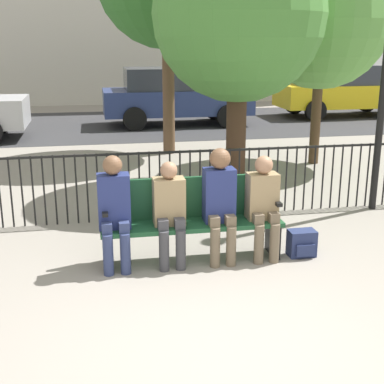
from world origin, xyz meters
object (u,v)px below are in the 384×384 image
seated_person_2 (220,199)px  seated_person_1 (170,209)px  backpack (302,243)px  tree_1 (239,15)px  seated_person_0 (114,207)px  parked_car_0 (174,95)px  park_bench (191,216)px  parked_car_2 (341,90)px  tree_0 (322,21)px  seated_person_3 (263,202)px

seated_person_2 → seated_person_1: bearing=-179.3°
seated_person_2 → backpack: (0.96, -0.06, -0.57)m
seated_person_1 → tree_1: (1.57, 3.09, 2.12)m
seated_person_0 → parked_car_0: 10.13m
park_bench → tree_1: bearing=65.9°
seated_person_2 → parked_car_0: bearing=84.1°
park_bench → backpack: bearing=-8.5°
seated_person_2 → parked_car_2: bearing=58.4°
seated_person_1 → tree_0: (3.56, 4.43, 2.09)m
seated_person_2 → tree_1: bearing=71.8°
tree_0 → parked_car_2: tree_0 is taller
seated_person_2 → seated_person_0: bearing=-179.9°
tree_1 → parked_car_0: (0.00, 6.81, -1.92)m
tree_1 → tree_0: bearing=34.0°
park_bench → backpack: 1.32m
seated_person_2 → parked_car_2: parked_car_2 is taller
park_bench → tree_0: size_ratio=0.50×
seated_person_3 → parked_car_2: (6.05, 10.66, 0.19)m
seated_person_1 → seated_person_3: bearing=0.1°
tree_1 → parked_car_0: tree_1 is taller
seated_person_1 → seated_person_0: bearing=179.5°
park_bench → seated_person_0: bearing=-171.3°
backpack → tree_1: 4.09m
seated_person_2 → tree_0: tree_0 is taller
seated_person_3 → parked_car_2: size_ratio=0.28×
seated_person_2 → parked_car_2: 12.50m
tree_1 → backpack: bearing=-91.1°
park_bench → backpack: park_bench is taller
seated_person_1 → parked_car_2: parked_car_2 is taller
seated_person_3 → backpack: bearing=-7.0°
seated_person_3 → park_bench: bearing=170.6°
parked_car_0 → seated_person_0: bearing=-102.4°
seated_person_0 → tree_1: 4.30m
park_bench → parked_car_0: (1.32, 9.76, 0.34)m
parked_car_2 → parked_car_0: bearing=-172.1°
tree_1 → seated_person_2: bearing=-108.2°
seated_person_0 → tree_1: size_ratio=0.30×
park_bench → seated_person_3: 0.82m
seated_person_1 → tree_0: 6.06m
park_bench → seated_person_2: seated_person_2 is taller
park_bench → parked_car_2: (6.85, 10.52, 0.34)m
seated_person_1 → seated_person_2: seated_person_2 is taller
parked_car_0 → parked_car_2: same height
seated_person_1 → parked_car_0: bearing=80.9°
seated_person_0 → backpack: seated_person_0 is taller
backpack → seated_person_1: bearing=177.9°
seated_person_3 → tree_1: (0.52, 3.09, 2.11)m
seated_person_3 → tree_1: size_ratio=0.28×
parked_car_2 → tree_1: bearing=-126.1°
backpack → tree_1: (0.06, 3.14, 2.61)m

